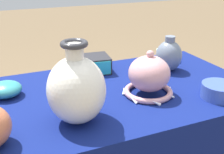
{
  "coord_description": "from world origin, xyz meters",
  "views": [
    {
      "loc": [
        -0.38,
        -0.94,
        1.21
      ],
      "look_at": [
        -0.01,
        -0.09,
        0.82
      ],
      "focal_mm": 45.0,
      "sensor_mm": 36.0,
      "label": 1
    }
  ],
  "objects": [
    {
      "name": "jar_round_slate",
      "position": [
        0.36,
        0.1,
        0.8
      ],
      "size": [
        0.12,
        0.12,
        0.17
      ],
      "color": "slate",
      "rests_on": "display_table"
    },
    {
      "name": "vase_dome_bell",
      "position": [
        0.14,
        -0.09,
        0.8
      ],
      "size": [
        0.2,
        0.21,
        0.18
      ],
      "color": "#D19399",
      "rests_on": "display_table"
    },
    {
      "name": "pot_squat_celadon",
      "position": [
        0.43,
        0.23,
        0.75
      ],
      "size": [
        0.11,
        0.11,
        0.06
      ],
      "primitive_type": "cylinder",
      "color": "#A8CCB7",
      "rests_on": "display_table"
    },
    {
      "name": "mosaic_tile_box",
      "position": [
        0.04,
        0.22,
        0.76
      ],
      "size": [
        0.14,
        0.15,
        0.07
      ],
      "rotation": [
        0.0,
        0.0,
        -0.11
      ],
      "color": "#232328",
      "rests_on": "display_table"
    },
    {
      "name": "bowl_shallow_teal",
      "position": [
        -0.37,
        0.11,
        0.75
      ],
      "size": [
        0.12,
        0.12,
        0.06
      ],
      "primitive_type": "ellipsoid",
      "color": "teal",
      "rests_on": "display_table"
    },
    {
      "name": "display_table",
      "position": [
        0.0,
        -0.02,
        0.64
      ],
      "size": [
        1.24,
        0.66,
        0.73
      ],
      "color": "#38383D",
      "rests_on": "ground_plane"
    },
    {
      "name": "pot_squat_cobalt",
      "position": [
        0.38,
        -0.22,
        0.75
      ],
      "size": [
        0.13,
        0.13,
        0.06
      ],
      "primitive_type": "cylinder",
      "color": "#3851A8",
      "rests_on": "display_table"
    },
    {
      "name": "vase_tall_bulbous",
      "position": [
        -0.17,
        -0.17,
        0.84
      ],
      "size": [
        0.19,
        0.19,
        0.27
      ],
      "color": "white",
      "rests_on": "display_table"
    }
  ]
}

